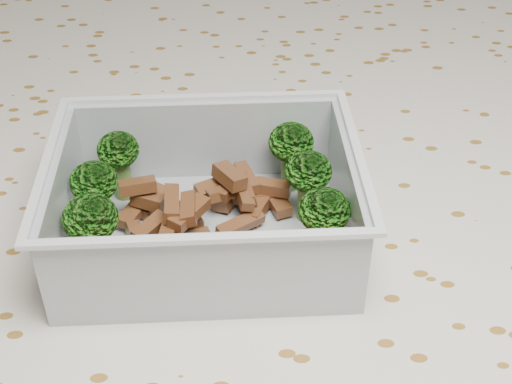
{
  "coord_description": "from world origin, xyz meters",
  "views": [
    {
      "loc": [
        -0.01,
        -0.38,
        1.07
      ],
      "look_at": [
        -0.0,
        -0.01,
        0.78
      ],
      "focal_mm": 50.0,
      "sensor_mm": 36.0,
      "label": 1
    }
  ],
  "objects": [
    {
      "name": "lunch_container",
      "position": [
        -0.03,
        -0.03,
        0.78
      ],
      "size": [
        0.2,
        0.16,
        0.07
      ],
      "color": "silver",
      "rests_on": "tablecloth"
    },
    {
      "name": "sausage",
      "position": [
        -0.03,
        -0.07,
        0.78
      ],
      "size": [
        0.17,
        0.05,
        0.02
      ],
      "color": "#AD4B2D",
      "rests_on": "lunch_container"
    },
    {
      "name": "tablecloth",
      "position": [
        0.0,
        0.0,
        0.72
      ],
      "size": [
        1.46,
        0.96,
        0.19
      ],
      "color": "silver",
      "rests_on": "dining_table"
    },
    {
      "name": "broccoli_florets",
      "position": [
        -0.03,
        -0.02,
        0.79
      ],
      "size": [
        0.18,
        0.11,
        0.05
      ],
      "color": "#608C3F",
      "rests_on": "lunch_container"
    },
    {
      "name": "dining_table",
      "position": [
        0.0,
        0.0,
        0.67
      ],
      "size": [
        1.4,
        0.9,
        0.75
      ],
      "color": "brown",
      "rests_on": "ground"
    },
    {
      "name": "meat_pile",
      "position": [
        -0.04,
        -0.01,
        0.77
      ],
      "size": [
        0.12,
        0.08,
        0.03
      ],
      "color": "brown",
      "rests_on": "lunch_container"
    }
  ]
}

